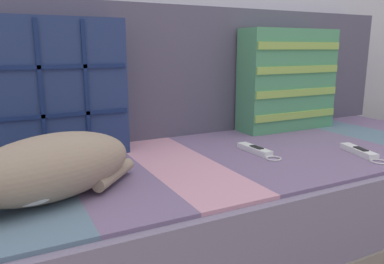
{
  "coord_description": "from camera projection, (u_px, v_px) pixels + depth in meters",
  "views": [
    {
      "loc": [
        -0.67,
        -0.89,
        0.73
      ],
      "look_at": [
        -0.18,
        0.06,
        0.49
      ],
      "focal_mm": 35.0,
      "sensor_mm": 36.0,
      "label": 1
    }
  ],
  "objects": [
    {
      "name": "throw_pillow_quilted",
      "position": [
        61.0,
        89.0,
        1.16
      ],
      "size": [
        0.39,
        0.14,
        0.43
      ],
      "color": "navy",
      "rests_on": "couch"
    },
    {
      "name": "couch",
      "position": [
        228.0,
        206.0,
        1.3
      ],
      "size": [
        2.04,
        0.83,
        0.39
      ],
      "color": "gray",
      "rests_on": "ground_plane"
    },
    {
      "name": "sleeping_cat",
      "position": [
        44.0,
        171.0,
        0.83
      ],
      "size": [
        0.43,
        0.3,
        0.15
      ],
      "color": "gray",
      "rests_on": "couch"
    },
    {
      "name": "game_remote_far",
      "position": [
        360.0,
        152.0,
        1.22
      ],
      "size": [
        0.1,
        0.21,
        0.02
      ],
      "color": "white",
      "rests_on": "couch"
    },
    {
      "name": "game_remote_near",
      "position": [
        256.0,
        150.0,
        1.24
      ],
      "size": [
        0.05,
        0.19,
        0.02
      ],
      "color": "white",
      "rests_on": "couch"
    },
    {
      "name": "throw_pillow_striped",
      "position": [
        287.0,
        80.0,
        1.57
      ],
      "size": [
        0.43,
        0.14,
        0.42
      ],
      "color": "#4C9366",
      "rests_on": "couch"
    },
    {
      "name": "sofa_backrest",
      "position": [
        184.0,
        71.0,
        1.51
      ],
      "size": [
        2.0,
        0.14,
        0.5
      ],
      "color": "#514C60",
      "rests_on": "couch"
    }
  ]
}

